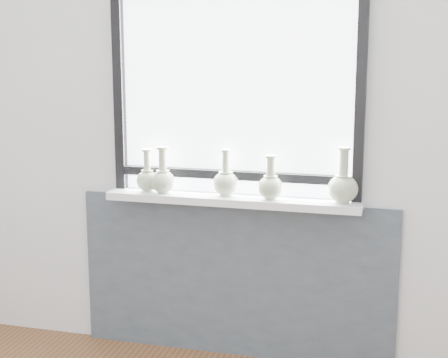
% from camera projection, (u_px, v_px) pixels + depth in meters
% --- Properties ---
extents(back_wall, '(3.60, 0.02, 2.60)m').
position_uv_depth(back_wall, '(237.00, 116.00, 3.52)').
color(back_wall, silver).
rests_on(back_wall, ground).
extents(apron_panel, '(1.70, 0.03, 0.86)m').
position_uv_depth(apron_panel, '(235.00, 279.00, 3.67)').
color(apron_panel, '#4B5462').
rests_on(apron_panel, ground).
extents(windowsill, '(1.32, 0.18, 0.04)m').
position_uv_depth(windowsill, '(232.00, 200.00, 3.51)').
color(windowsill, white).
rests_on(windowsill, apron_panel).
extents(window, '(1.30, 0.06, 1.05)m').
position_uv_depth(window, '(235.00, 89.00, 3.46)').
color(window, black).
rests_on(window, windowsill).
extents(vase_a, '(0.12, 0.12, 0.22)m').
position_uv_depth(vase_a, '(147.00, 178.00, 3.61)').
color(vase_a, '#B0C19A').
rests_on(vase_a, windowsill).
extents(vase_b, '(0.13, 0.13, 0.24)m').
position_uv_depth(vase_b, '(163.00, 179.00, 3.57)').
color(vase_b, '#B0C19A').
rests_on(vase_b, windowsill).
extents(vase_c, '(0.13, 0.13, 0.24)m').
position_uv_depth(vase_c, '(226.00, 181.00, 3.51)').
color(vase_c, '#B0C19A').
rests_on(vase_c, windowsill).
extents(vase_d, '(0.13, 0.13, 0.22)m').
position_uv_depth(vase_d, '(270.00, 185.00, 3.43)').
color(vase_d, '#B0C19A').
rests_on(vase_d, windowsill).
extents(vase_e, '(0.15, 0.15, 0.28)m').
position_uv_depth(vase_e, '(343.00, 186.00, 3.35)').
color(vase_e, '#B0C19A').
rests_on(vase_e, windowsill).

